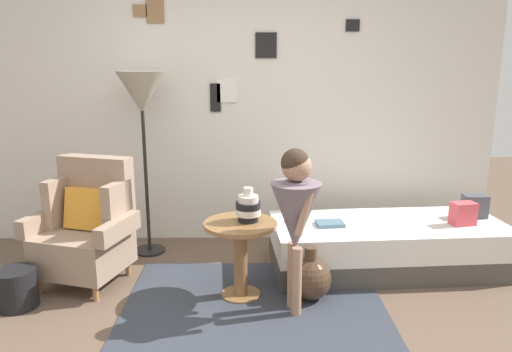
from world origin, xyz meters
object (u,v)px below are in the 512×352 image
object	(u,v)px
side_table	(240,245)
floor_lamp	(142,98)
armchair	(87,227)
demijohn_near	(310,278)
magazine_basket	(17,288)
vase_striped	(248,208)
book_on_daybed	(330,224)
daybed	(387,245)
person_child	(296,210)

from	to	relation	value
side_table	floor_lamp	xyz separation A→B (m)	(-0.85, 0.87, 0.99)
armchair	floor_lamp	distance (m)	1.16
floor_lamp	demijohn_near	bearing A→B (deg)	-34.05
magazine_basket	side_table	bearing A→B (deg)	5.35
vase_striped	floor_lamp	size ratio (longest dim) A/B	0.15
vase_striped	book_on_daybed	size ratio (longest dim) A/B	1.13
vase_striped	demijohn_near	size ratio (longest dim) A/B	0.63
daybed	magazine_basket	distance (m)	2.86
daybed	book_on_daybed	size ratio (longest dim) A/B	8.87
armchair	vase_striped	xyz separation A→B (m)	(1.25, -0.26, 0.23)
daybed	magazine_basket	xyz separation A→B (m)	(-2.79, -0.64, -0.06)
daybed	book_on_daybed	distance (m)	0.55
side_table	magazine_basket	world-z (taller)	side_table
person_child	demijohn_near	world-z (taller)	person_child
armchair	side_table	xyz separation A→B (m)	(1.20, -0.29, -0.04)
person_child	magazine_basket	world-z (taller)	person_child
armchair	book_on_daybed	size ratio (longest dim) A/B	4.41
vase_striped	book_on_daybed	distance (m)	0.81
side_table	book_on_daybed	distance (m)	0.83
book_on_daybed	vase_striped	bearing A→B (deg)	-148.98
book_on_daybed	magazine_basket	size ratio (longest dim) A/B	0.79
side_table	demijohn_near	bearing A→B (deg)	-5.37
magazine_basket	floor_lamp	bearing A→B (deg)	54.58
book_on_daybed	person_child	bearing A→B (deg)	-117.46
daybed	book_on_daybed	world-z (taller)	book_on_daybed
person_child	book_on_daybed	bearing A→B (deg)	62.54
armchair	person_child	bearing A→B (deg)	-18.46
side_table	vase_striped	xyz separation A→B (m)	(0.06, 0.03, 0.27)
daybed	armchair	bearing A→B (deg)	-175.21
vase_striped	person_child	size ratio (longest dim) A/B	0.22
daybed	magazine_basket	world-z (taller)	daybed
book_on_daybed	magazine_basket	bearing A→B (deg)	-165.96
daybed	person_child	xyz separation A→B (m)	(-0.84, -0.73, 0.54)
armchair	demijohn_near	world-z (taller)	armchair
vase_striped	person_child	distance (m)	0.42
armchair	floor_lamp	xyz separation A→B (m)	(0.35, 0.58, 0.95)
daybed	floor_lamp	size ratio (longest dim) A/B	1.21
magazine_basket	demijohn_near	bearing A→B (deg)	2.76
armchair	book_on_daybed	xyz separation A→B (m)	(1.91, 0.13, -0.02)
floor_lamp	book_on_daybed	size ratio (longest dim) A/B	7.34
book_on_daybed	demijohn_near	size ratio (longest dim) A/B	0.55
person_child	armchair	bearing A→B (deg)	161.54
floor_lamp	vase_striped	bearing A→B (deg)	-42.75
vase_striped	demijohn_near	distance (m)	0.68
daybed	demijohn_near	bearing A→B (deg)	-142.77
vase_striped	magazine_basket	size ratio (longest dim) A/B	0.89
daybed	book_on_daybed	bearing A→B (deg)	-172.29
armchair	vase_striped	size ratio (longest dim) A/B	3.89
floor_lamp	demijohn_near	world-z (taller)	floor_lamp
person_child	vase_striped	bearing A→B (deg)	140.20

